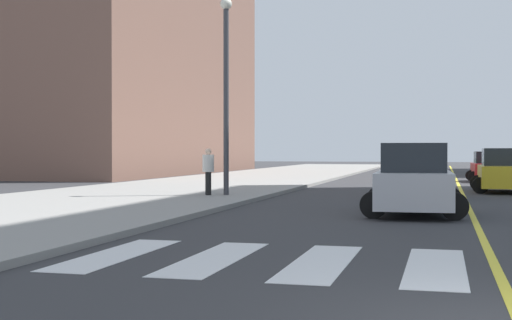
{
  "coord_description": "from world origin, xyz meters",
  "views": [
    {
      "loc": [
        -0.8,
        -7.48,
        1.81
      ],
      "look_at": [
        -10.18,
        28.53,
        1.32
      ],
      "focal_mm": 50.46,
      "sensor_mm": 36.0,
      "label": 1
    }
  ],
  "objects_px": {
    "car_silver_fifth": "(414,182)",
    "pedestrian_walking_west": "(208,169)",
    "car_white_nearest": "(413,173)",
    "street_lamp": "(226,79)",
    "car_green_sixth": "(430,162)",
    "car_yellow_second": "(503,172)",
    "car_red_fourth": "(489,168)"
  },
  "relations": [
    {
      "from": "car_yellow_second",
      "to": "street_lamp",
      "type": "distance_m",
      "value": 13.08
    },
    {
      "from": "car_yellow_second",
      "to": "street_lamp",
      "type": "xyz_separation_m",
      "value": [
        -10.42,
        -7.03,
        3.62
      ]
    },
    {
      "from": "car_silver_fifth",
      "to": "street_lamp",
      "type": "bearing_deg",
      "value": 141.82
    },
    {
      "from": "car_silver_fifth",
      "to": "pedestrian_walking_west",
      "type": "bearing_deg",
      "value": 145.49
    },
    {
      "from": "car_white_nearest",
      "to": "car_yellow_second",
      "type": "distance_m",
      "value": 5.56
    },
    {
      "from": "car_yellow_second",
      "to": "pedestrian_walking_west",
      "type": "height_order",
      "value": "car_yellow_second"
    },
    {
      "from": "car_white_nearest",
      "to": "car_silver_fifth",
      "type": "height_order",
      "value": "car_silver_fifth"
    },
    {
      "from": "car_white_nearest",
      "to": "car_yellow_second",
      "type": "height_order",
      "value": "car_white_nearest"
    },
    {
      "from": "car_silver_fifth",
      "to": "car_green_sixth",
      "type": "distance_m",
      "value": 40.8
    },
    {
      "from": "car_silver_fifth",
      "to": "car_yellow_second",
      "type": "bearing_deg",
      "value": 72.97
    },
    {
      "from": "pedestrian_walking_west",
      "to": "street_lamp",
      "type": "relative_size",
      "value": 0.24
    },
    {
      "from": "car_silver_fifth",
      "to": "pedestrian_walking_west",
      "type": "relative_size",
      "value": 2.62
    },
    {
      "from": "car_red_fourth",
      "to": "car_green_sixth",
      "type": "relative_size",
      "value": 0.95
    },
    {
      "from": "car_white_nearest",
      "to": "street_lamp",
      "type": "bearing_deg",
      "value": -159.59
    },
    {
      "from": "street_lamp",
      "to": "car_yellow_second",
      "type": "bearing_deg",
      "value": 34.03
    },
    {
      "from": "car_white_nearest",
      "to": "street_lamp",
      "type": "xyz_separation_m",
      "value": [
        -6.78,
        -2.82,
        3.59
      ]
    },
    {
      "from": "car_red_fourth",
      "to": "car_green_sixth",
      "type": "xyz_separation_m",
      "value": [
        -3.63,
        17.67,
        0.04
      ]
    },
    {
      "from": "car_white_nearest",
      "to": "car_yellow_second",
      "type": "xyz_separation_m",
      "value": [
        3.64,
        4.21,
        -0.03
      ]
    },
    {
      "from": "car_red_fourth",
      "to": "street_lamp",
      "type": "distance_m",
      "value": 21.07
    },
    {
      "from": "car_white_nearest",
      "to": "street_lamp",
      "type": "relative_size",
      "value": 0.61
    },
    {
      "from": "car_silver_fifth",
      "to": "car_green_sixth",
      "type": "relative_size",
      "value": 1.09
    },
    {
      "from": "car_white_nearest",
      "to": "car_red_fourth",
      "type": "distance_m",
      "value": 15.53
    },
    {
      "from": "car_red_fourth",
      "to": "car_white_nearest",
      "type": "bearing_deg",
      "value": 74.51
    },
    {
      "from": "car_red_fourth",
      "to": "pedestrian_walking_west",
      "type": "xyz_separation_m",
      "value": [
        -11.09,
        -18.18,
        0.29
      ]
    },
    {
      "from": "car_red_fourth",
      "to": "car_silver_fifth",
      "type": "bearing_deg",
      "value": 79.98
    },
    {
      "from": "car_white_nearest",
      "to": "car_green_sixth",
      "type": "height_order",
      "value": "car_white_nearest"
    },
    {
      "from": "car_yellow_second",
      "to": "car_green_sixth",
      "type": "bearing_deg",
      "value": -82.56
    },
    {
      "from": "street_lamp",
      "to": "car_red_fourth",
      "type": "bearing_deg",
      "value": 59.7
    },
    {
      "from": "pedestrian_walking_west",
      "to": "street_lamp",
      "type": "height_order",
      "value": "street_lamp"
    },
    {
      "from": "car_silver_fifth",
      "to": "pedestrian_walking_west",
      "type": "height_order",
      "value": "car_silver_fifth"
    },
    {
      "from": "car_yellow_second",
      "to": "car_green_sixth",
      "type": "distance_m",
      "value": 28.77
    },
    {
      "from": "car_green_sixth",
      "to": "street_lamp",
      "type": "bearing_deg",
      "value": -102.86
    }
  ]
}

